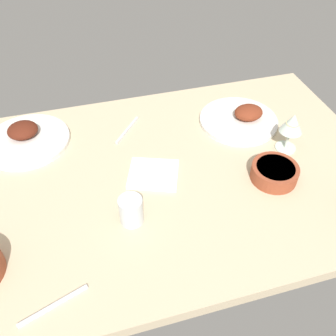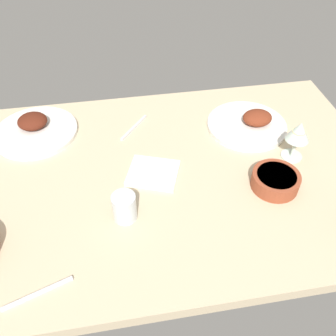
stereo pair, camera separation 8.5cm
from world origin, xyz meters
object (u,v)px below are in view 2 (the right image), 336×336
(folded_napkin, at_px, (153,174))
(water_tumbler, at_px, (124,207))
(plate_center_main, at_px, (249,123))
(spoon_loose, at_px, (134,127))
(fork_loose, at_px, (38,294))
(bowl_sauce, at_px, (275,180))
(wine_glass, at_px, (299,133))
(plate_far_side, at_px, (35,129))

(folded_napkin, bearing_deg, water_tumbler, -123.36)
(plate_center_main, height_order, spoon_loose, plate_center_main)
(water_tumbler, height_order, fork_loose, water_tumbler)
(plate_center_main, xyz_separation_m, water_tumbler, (-0.48, -0.34, 0.03))
(bowl_sauce, distance_m, wine_glass, 0.18)
(water_tumbler, xyz_separation_m, folded_napkin, (0.10, 0.15, -0.04))
(wine_glass, xyz_separation_m, spoon_loose, (-0.50, 0.24, -0.10))
(plate_center_main, distance_m, bowl_sauce, 0.30)
(wine_glass, xyz_separation_m, fork_loose, (-0.79, -0.36, -0.10))
(wine_glass, height_order, water_tumbler, wine_glass)
(plate_center_main, relative_size, wine_glass, 2.05)
(water_tumbler, bearing_deg, wine_glass, 15.84)
(plate_far_side, distance_m, spoon_loose, 0.35)
(plate_center_main, xyz_separation_m, bowl_sauce, (-0.02, -0.30, 0.01))
(fork_loose, xyz_separation_m, spoon_loose, (0.29, 0.60, 0.00))
(bowl_sauce, height_order, water_tumbler, water_tumbler)
(water_tumbler, bearing_deg, bowl_sauce, 5.31)
(plate_far_side, height_order, spoon_loose, plate_far_side)
(plate_far_side, bearing_deg, fork_loose, -84.68)
(water_tumbler, bearing_deg, fork_loose, -138.75)
(plate_far_side, distance_m, bowl_sauce, 0.84)
(water_tumbler, distance_m, fork_loose, 0.30)
(plate_center_main, bearing_deg, plate_far_side, 172.85)
(wine_glass, height_order, folded_napkin, wine_glass)
(folded_napkin, relative_size, fork_loose, 0.90)
(wine_glass, distance_m, folded_napkin, 0.48)
(fork_loose, height_order, spoon_loose, same)
(plate_center_main, relative_size, spoon_loose, 1.78)
(plate_far_side, relative_size, folded_napkin, 1.90)
(wine_glass, relative_size, spoon_loose, 0.87)
(wine_glass, bearing_deg, plate_center_main, 116.25)
(wine_glass, height_order, spoon_loose, wine_glass)
(plate_center_main, distance_m, folded_napkin, 0.42)
(plate_center_main, relative_size, plate_far_side, 0.98)
(bowl_sauce, relative_size, water_tumbler, 1.69)
(bowl_sauce, relative_size, wine_glass, 1.03)
(bowl_sauce, distance_m, folded_napkin, 0.38)
(water_tumbler, xyz_separation_m, fork_loose, (-0.23, -0.20, -0.04))
(plate_far_side, height_order, bowl_sauce, plate_far_side)
(wine_glass, relative_size, water_tumbler, 1.64)
(bowl_sauce, height_order, fork_loose, bowl_sauce)
(bowl_sauce, bearing_deg, wine_glass, 47.68)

